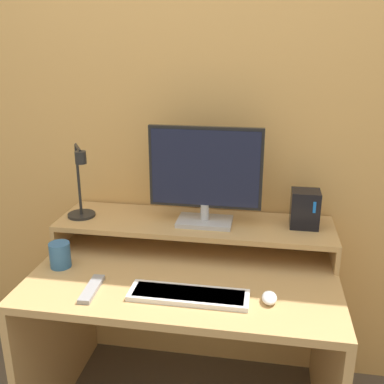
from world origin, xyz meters
TOP-DOWN VIEW (x-y plane):
  - wall_back at (0.00, 0.77)m, footprint 6.00×0.05m
  - desk at (0.00, 0.37)m, footprint 1.18×0.74m
  - monitor_shelf at (0.00, 0.58)m, footprint 1.18×0.32m
  - monitor at (0.05, 0.56)m, footprint 0.47×0.15m
  - desk_lamp at (-0.48, 0.52)m, footprint 0.15×0.19m
  - router_dock at (0.46, 0.60)m, footprint 0.12×0.10m
  - keyboard at (0.05, 0.17)m, footprint 0.42×0.12m
  - mouse at (0.33, 0.19)m, footprint 0.05×0.08m
  - remote_control at (-0.30, 0.15)m, footprint 0.05×0.18m
  - mug at (-0.49, 0.31)m, footprint 0.08×0.08m

SIDE VIEW (x-z plane):
  - desk at x=0.00m, z-range 0.15..0.86m
  - remote_control at x=-0.30m, z-range 0.71..0.72m
  - keyboard at x=0.05m, z-range 0.71..0.73m
  - mouse at x=0.33m, z-range 0.71..0.74m
  - mug at x=-0.49m, z-range 0.71..0.81m
  - monitor_shelf at x=0.00m, z-range 0.75..0.87m
  - router_dock at x=0.46m, z-range 0.83..0.98m
  - desk_lamp at x=-0.48m, z-range 0.79..1.12m
  - monitor at x=0.05m, z-range 0.83..1.25m
  - wall_back at x=0.00m, z-range 0.00..2.50m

